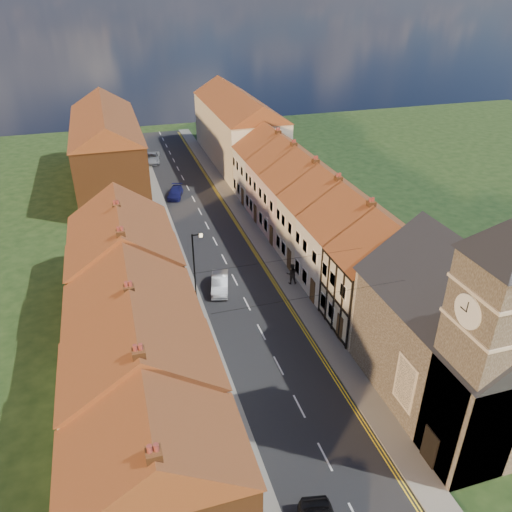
{
  "coord_description": "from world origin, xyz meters",
  "views": [
    {
      "loc": [
        -9.35,
        -15.28,
        23.62
      ],
      "look_at": [
        1.3,
        19.66,
        3.5
      ],
      "focal_mm": 35.0,
      "sensor_mm": 36.0,
      "label": 1
    }
  ],
  "objects_px": {
    "car_mid": "(220,283)",
    "church": "(471,330)",
    "lamppost": "(195,262)",
    "pedestrian_right": "(292,274)",
    "car_distant": "(152,158)",
    "car_far": "(175,193)"
  },
  "relations": [
    {
      "from": "pedestrian_right",
      "to": "car_distant",
      "type": "bearing_deg",
      "value": -66.04
    },
    {
      "from": "church",
      "to": "car_mid",
      "type": "distance_m",
      "value": 21.3
    },
    {
      "from": "car_mid",
      "to": "car_distant",
      "type": "height_order",
      "value": "car_distant"
    },
    {
      "from": "car_far",
      "to": "car_distant",
      "type": "distance_m",
      "value": 14.77
    },
    {
      "from": "car_mid",
      "to": "car_distant",
      "type": "distance_m",
      "value": 37.3
    },
    {
      "from": "lamppost",
      "to": "car_far",
      "type": "xyz_separation_m",
      "value": [
        1.79,
        23.34,
        -2.96
      ]
    },
    {
      "from": "church",
      "to": "car_distant",
      "type": "distance_m",
      "value": 56.41
    },
    {
      "from": "car_distant",
      "to": "pedestrian_right",
      "type": "relative_size",
      "value": 2.56
    },
    {
      "from": "car_mid",
      "to": "church",
      "type": "bearing_deg",
      "value": -43.31
    },
    {
      "from": "church",
      "to": "pedestrian_right",
      "type": "bearing_deg",
      "value": 106.0
    },
    {
      "from": "car_far",
      "to": "pedestrian_right",
      "type": "xyz_separation_m",
      "value": [
        6.65,
        -23.52,
        0.51
      ]
    },
    {
      "from": "lamppost",
      "to": "pedestrian_right",
      "type": "xyz_separation_m",
      "value": [
        8.44,
        -0.18,
        -2.45
      ]
    },
    {
      "from": "car_far",
      "to": "pedestrian_right",
      "type": "height_order",
      "value": "pedestrian_right"
    },
    {
      "from": "church",
      "to": "pedestrian_right",
      "type": "xyz_separation_m",
      "value": [
        -4.73,
        16.5,
        -4.79
      ]
    },
    {
      "from": "pedestrian_right",
      "to": "church",
      "type": "bearing_deg",
      "value": 118.39
    },
    {
      "from": "car_mid",
      "to": "car_distant",
      "type": "bearing_deg",
      "value": 106.9
    },
    {
      "from": "church",
      "to": "lamppost",
      "type": "height_order",
      "value": "church"
    },
    {
      "from": "lamppost",
      "to": "pedestrian_right",
      "type": "relative_size",
      "value": 3.1
    },
    {
      "from": "church",
      "to": "lamppost",
      "type": "xyz_separation_m",
      "value": [
        -13.17,
        16.68,
        -2.34
      ]
    },
    {
      "from": "car_far",
      "to": "pedestrian_right",
      "type": "distance_m",
      "value": 24.45
    },
    {
      "from": "car_far",
      "to": "lamppost",
      "type": "bearing_deg",
      "value": -77.46
    },
    {
      "from": "pedestrian_right",
      "to": "car_far",
      "type": "bearing_deg",
      "value": -61.83
    }
  ]
}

